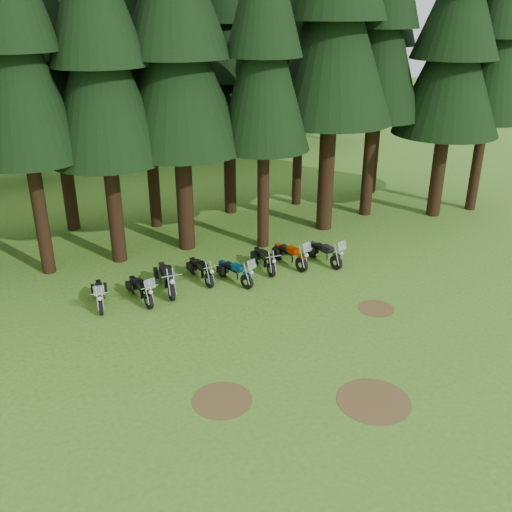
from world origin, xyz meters
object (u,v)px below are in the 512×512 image
at_px(motorcycle_6, 290,256).
at_px(motorcycle_7, 325,254).
at_px(motorcycle_3, 201,271).
at_px(motorcycle_4, 235,273).
at_px(motorcycle_1, 141,291).
at_px(motorcycle_5, 264,260).
at_px(motorcycle_0, 100,295).
at_px(motorcycle_2, 167,279).

bearing_deg(motorcycle_6, motorcycle_7, -28.58).
xyz_separation_m(motorcycle_3, motorcycle_4, (1.19, -0.84, 0.02)).
height_order(motorcycle_1, motorcycle_7, motorcycle_7).
relative_size(motorcycle_4, motorcycle_5, 1.01).
xyz_separation_m(motorcycle_1, motorcycle_4, (3.96, -0.17, 0.01)).
relative_size(motorcycle_0, motorcycle_4, 0.96).
distance_m(motorcycle_0, motorcycle_1, 1.56).
distance_m(motorcycle_1, motorcycle_2, 1.26).
height_order(motorcycle_1, motorcycle_3, motorcycle_1).
relative_size(motorcycle_1, motorcycle_5, 1.01).
height_order(motorcycle_2, motorcycle_6, motorcycle_6).
bearing_deg(motorcycle_0, motorcycle_2, 11.30).
bearing_deg(motorcycle_6, motorcycle_1, 171.36).
height_order(motorcycle_0, motorcycle_1, motorcycle_1).
bearing_deg(motorcycle_2, motorcycle_3, 14.74).
height_order(motorcycle_1, motorcycle_6, motorcycle_6).
height_order(motorcycle_1, motorcycle_4, motorcycle_4).
relative_size(motorcycle_0, motorcycle_6, 0.90).
height_order(motorcycle_4, motorcycle_7, motorcycle_7).
distance_m(motorcycle_3, motorcycle_4, 1.45).
relative_size(motorcycle_2, motorcycle_7, 1.09).
relative_size(motorcycle_1, motorcycle_6, 0.94).
distance_m(motorcycle_2, motorcycle_7, 7.22).
bearing_deg(motorcycle_7, motorcycle_1, 169.29).
relative_size(motorcycle_6, motorcycle_7, 1.03).
distance_m(motorcycle_6, motorcycle_7, 1.59).
height_order(motorcycle_3, motorcycle_5, motorcycle_5).
xyz_separation_m(motorcycle_4, motorcycle_7, (4.43, 0.01, 0.01)).
height_order(motorcycle_0, motorcycle_4, motorcycle_4).
distance_m(motorcycle_5, motorcycle_7, 2.80).
bearing_deg(motorcycle_3, motorcycle_0, 179.11).
relative_size(motorcycle_0, motorcycle_5, 0.97).
height_order(motorcycle_4, motorcycle_5, motorcycle_4).
xyz_separation_m(motorcycle_1, motorcycle_3, (2.77, 0.66, -0.01)).
xyz_separation_m(motorcycle_5, motorcycle_7, (2.74, -0.62, 0.03)).
distance_m(motorcycle_1, motorcycle_7, 8.39).
bearing_deg(motorcycle_5, motorcycle_3, 178.93).
bearing_deg(motorcycle_0, motorcycle_6, 9.49).
bearing_deg(motorcycle_3, motorcycle_4, -40.37).
relative_size(motorcycle_2, motorcycle_3, 1.15).
xyz_separation_m(motorcycle_1, motorcycle_2, (1.19, 0.42, 0.05)).
xyz_separation_m(motorcycle_2, motorcycle_7, (7.20, -0.58, -0.04)).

